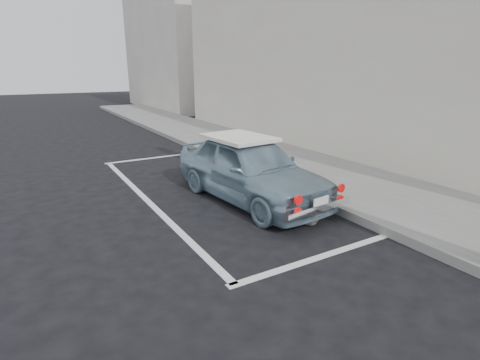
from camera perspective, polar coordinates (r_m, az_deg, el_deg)
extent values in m
plane|color=black|center=(5.49, 4.85, -10.69)|extent=(80.00, 80.00, 0.00)
cube|color=slate|center=(8.84, 14.38, 0.10)|extent=(2.80, 40.00, 0.15)
cube|color=silver|center=(12.21, 19.88, 20.38)|extent=(3.50, 18.00, 7.00)
cube|color=black|center=(11.00, 13.01, 10.44)|extent=(0.10, 16.00, 2.40)
cube|color=#1349A2|center=(13.94, 2.76, 25.26)|extent=(0.10, 2.00, 1.60)
cube|color=red|center=(15.98, -2.41, 24.16)|extent=(0.10, 2.00, 1.60)
cube|color=#B6AFA5|center=(25.70, -10.10, 19.76)|extent=(3.50, 10.00, 8.00)
cube|color=silver|center=(5.43, 12.36, -11.30)|extent=(3.00, 0.12, 0.01)
cube|color=silver|center=(11.26, -12.42, 3.39)|extent=(3.00, 0.12, 0.01)
cube|color=silver|center=(7.65, -13.98, -3.02)|extent=(0.12, 7.00, 0.01)
imported|color=#7794A5|center=(7.31, 1.52, 1.72)|extent=(1.84, 3.83, 1.26)
cube|color=white|center=(7.48, -0.18, 6.48)|extent=(1.17, 1.50, 0.07)
cube|color=silver|center=(6.12, 11.87, -4.12)|extent=(1.42, 0.25, 0.12)
cube|color=white|center=(6.06, 12.24, -3.36)|extent=(0.33, 0.05, 0.17)
cylinder|color=red|center=(5.68, 8.87, -3.03)|extent=(0.15, 0.05, 0.15)
cylinder|color=red|center=(6.39, 15.18, -1.20)|extent=(0.15, 0.05, 0.15)
cylinder|color=red|center=(5.75, 8.79, -4.72)|extent=(0.12, 0.05, 0.12)
cylinder|color=red|center=(6.44, 15.06, -2.73)|extent=(0.12, 0.05, 0.12)
ellipsoid|color=#776A5A|center=(6.36, 10.43, -5.99)|extent=(0.25, 0.32, 0.17)
sphere|color=#776A5A|center=(6.27, 11.41, -5.79)|extent=(0.11, 0.11, 0.11)
cone|color=#776A5A|center=(6.23, 11.28, -5.40)|extent=(0.04, 0.04, 0.04)
cone|color=#776A5A|center=(6.28, 11.60, -5.25)|extent=(0.04, 0.04, 0.04)
cylinder|color=#776A5A|center=(6.50, 9.58, -6.04)|extent=(0.13, 0.17, 0.03)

